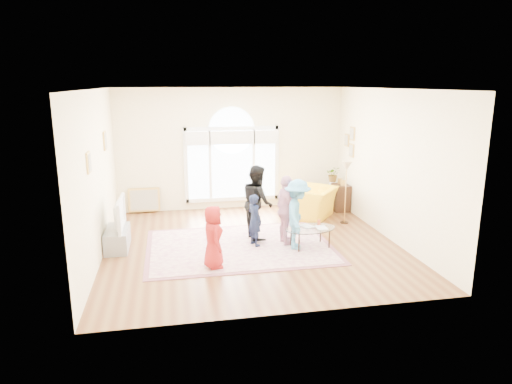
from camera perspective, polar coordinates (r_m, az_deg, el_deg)
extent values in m
plane|color=#593119|center=(9.65, -0.47, -6.59)|extent=(6.00, 6.00, 0.00)
plane|color=#FFF3C8|center=(12.15, -3.06, 5.38)|extent=(6.00, 0.00, 6.00)
plane|color=#FFF3C8|center=(6.37, 4.39, -2.18)|extent=(6.00, 0.00, 6.00)
plane|color=#FFF3C8|center=(9.18, -19.25, 1.97)|extent=(0.00, 6.00, 6.00)
plane|color=#FFF3C8|center=(10.19, 16.36, 3.27)|extent=(0.00, 6.00, 6.00)
plane|color=white|center=(9.06, -0.51, 12.77)|extent=(6.00, 6.00, 0.00)
cube|color=white|center=(12.37, -2.96, -0.85)|extent=(2.50, 0.08, 0.10)
cube|color=white|center=(12.04, -3.07, 7.94)|extent=(2.50, 0.08, 0.10)
cube|color=white|center=(12.07, -8.77, 3.26)|extent=(0.10, 0.08, 2.00)
cube|color=white|center=(12.39, 2.59, 3.68)|extent=(0.10, 0.08, 2.00)
cube|color=#C6E2FF|center=(12.08, -7.23, 3.33)|extent=(0.55, 0.02, 1.80)
cube|color=#C6E2FF|center=(12.32, 1.12, 3.63)|extent=(0.55, 0.02, 1.80)
cube|color=#C6E2FF|center=(12.17, -3.01, 3.49)|extent=(1.10, 0.02, 1.80)
cylinder|color=#C6E2FF|center=(12.05, -3.06, 7.71)|extent=(1.20, 0.02, 1.20)
cube|color=white|center=(12.10, -5.75, 3.38)|extent=(0.07, 0.04, 1.80)
cube|color=white|center=(12.25, -0.29, 3.58)|extent=(0.07, 0.04, 1.80)
cube|color=white|center=(11.90, -7.30, 6.67)|extent=(0.65, 0.12, 0.35)
cube|color=white|center=(11.99, -3.00, 6.81)|extent=(1.20, 0.12, 0.35)
cube|color=white|center=(12.14, 1.22, 6.91)|extent=(0.65, 0.12, 0.35)
cube|color=tan|center=(10.37, -18.37, 6.10)|extent=(0.03, 0.34, 0.40)
cube|color=#ADA38E|center=(10.37, -18.27, 6.10)|extent=(0.01, 0.28, 0.34)
cube|color=tan|center=(8.23, -20.19, 3.47)|extent=(0.03, 0.30, 0.36)
cube|color=#ADA38E|center=(8.23, -20.06, 3.48)|extent=(0.01, 0.24, 0.30)
cube|color=tan|center=(11.96, 11.96, 7.15)|extent=(0.03, 0.28, 0.34)
cube|color=#ADA38E|center=(11.95, 11.88, 7.15)|extent=(0.01, 0.22, 0.28)
cube|color=tan|center=(12.01, 11.86, 5.12)|extent=(0.03, 0.28, 0.34)
cube|color=#ADA38E|center=(12.01, 11.78, 5.12)|extent=(0.01, 0.22, 0.28)
cube|color=tan|center=(12.31, 11.29, 6.37)|extent=(0.03, 0.26, 0.32)
cube|color=#ADA38E|center=(12.30, 11.21, 6.37)|extent=(0.01, 0.20, 0.26)
cube|color=beige|center=(9.53, -2.06, -6.80)|extent=(3.60, 2.60, 0.02)
cube|color=#804A54|center=(9.53, -2.06, -6.82)|extent=(3.80, 2.80, 0.01)
cube|color=gray|center=(9.79, -16.93, -5.60)|extent=(0.45, 1.00, 0.42)
imported|color=black|center=(9.63, -17.14, -2.66)|extent=(0.14, 1.09, 0.63)
cube|color=#53A9CB|center=(9.62, -16.61, -2.63)|extent=(0.02, 0.89, 0.51)
ellipsoid|color=silver|center=(9.42, 6.81, -4.55)|extent=(1.16, 0.84, 0.02)
cylinder|color=black|center=(9.80, 8.06, -5.17)|extent=(0.03, 0.03, 0.40)
cylinder|color=black|center=(9.52, 4.41, -5.64)|extent=(0.03, 0.03, 0.40)
cylinder|color=black|center=(9.48, 9.15, -5.86)|extent=(0.03, 0.03, 0.40)
cylinder|color=black|center=(9.19, 5.40, -6.39)|extent=(0.03, 0.03, 0.40)
imported|color=#B2A58C|center=(9.40, 5.88, -4.43)|extent=(0.33, 0.36, 0.03)
imported|color=#B2A58C|center=(9.39, 7.56, -4.50)|extent=(0.22, 0.30, 0.02)
cylinder|color=#C34B27|center=(9.59, 7.87, -3.82)|extent=(0.07, 0.07, 0.12)
imported|color=yellow|center=(11.54, 7.01, -1.32)|extent=(1.53, 1.55, 0.76)
cube|color=black|center=(12.28, 10.53, -0.69)|extent=(0.40, 0.50, 0.70)
cylinder|color=black|center=(11.30, 10.96, -3.76)|extent=(0.20, 0.20, 0.02)
cylinder|color=#B98F45|center=(11.12, 11.11, -0.48)|extent=(0.02, 0.02, 1.35)
cone|color=#CCB284|center=(10.97, 11.28, 3.19)|extent=(0.28, 0.28, 0.22)
cylinder|color=white|center=(12.61, 9.55, -0.28)|extent=(0.20, 0.20, 0.70)
imported|color=#33722D|center=(12.49, 9.65, 2.21)|extent=(0.45, 0.41, 0.42)
cube|color=tan|center=(12.29, -13.71, -2.53)|extent=(0.80, 0.14, 0.62)
imported|color=maroon|center=(8.32, -5.37, -5.61)|extent=(0.43, 0.60, 1.16)
imported|color=#131C36|center=(9.40, -0.17, -3.52)|extent=(0.39, 0.47, 1.09)
imported|color=black|center=(9.80, 0.17, -1.25)|extent=(0.67, 0.83, 1.60)
imported|color=#DB9AB4|center=(9.48, 3.77, -2.25)|extent=(0.45, 0.88, 1.45)
imported|color=#4B96C2|center=(9.22, 5.20, -2.80)|extent=(0.78, 1.04, 1.43)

